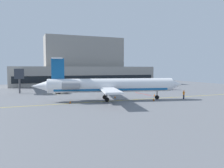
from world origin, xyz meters
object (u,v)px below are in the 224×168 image
(baggage_tug, at_px, (168,87))
(belt_loader, at_px, (60,90))
(regional_jet, at_px, (109,85))
(pushback_tractor, at_px, (67,86))
(marshaller, at_px, (184,95))

(baggage_tug, bearing_deg, belt_loader, 177.03)
(regional_jet, xyz_separation_m, pushback_tractor, (-3.21, 29.66, -2.26))
(belt_loader, relative_size, marshaller, 1.98)
(belt_loader, height_order, marshaller, belt_loader)
(regional_jet, distance_m, marshaller, 16.58)
(marshaller, bearing_deg, pushback_tractor, 119.32)
(baggage_tug, xyz_separation_m, marshaller, (-10.06, -19.28, 0.11))
(regional_jet, xyz_separation_m, belt_loader, (-7.43, 16.71, -2.23))
(regional_jet, height_order, belt_loader, regional_jet)
(regional_jet, relative_size, marshaller, 16.40)
(belt_loader, bearing_deg, marshaller, -42.04)
(regional_jet, bearing_deg, marshaller, -15.17)
(belt_loader, xyz_separation_m, marshaller, (23.30, -21.01, 0.05))
(regional_jet, height_order, baggage_tug, regional_jet)
(regional_jet, distance_m, belt_loader, 18.42)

